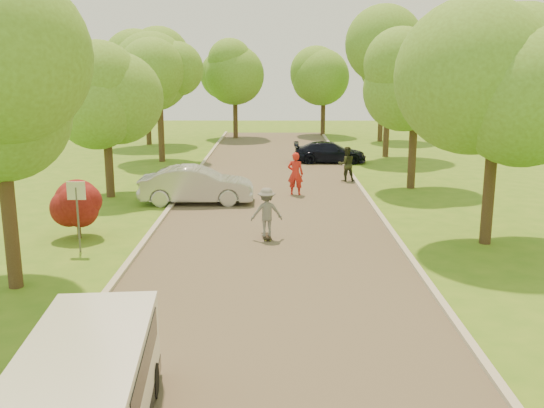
{
  "coord_description": "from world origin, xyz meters",
  "views": [
    {
      "loc": [
        0.11,
        -13.57,
        5.49
      ],
      "look_at": [
        0.02,
        4.88,
        1.3
      ],
      "focal_mm": 40.0,
      "sensor_mm": 36.0,
      "label": 1
    }
  ],
  "objects_px": {
    "minivan": "(85,396)",
    "person_striped": "(295,174)",
    "silver_sedan": "(197,185)",
    "street_sign": "(77,202)",
    "longboard": "(267,236)",
    "person_olive": "(346,164)",
    "dark_sedan": "(330,152)",
    "skateboarder": "(267,212)"
  },
  "relations": [
    {
      "from": "street_sign",
      "to": "person_olive",
      "type": "bearing_deg",
      "value": 51.17
    },
    {
      "from": "silver_sedan",
      "to": "person_striped",
      "type": "bearing_deg",
      "value": -69.33
    },
    {
      "from": "silver_sedan",
      "to": "skateboarder",
      "type": "distance_m",
      "value": 6.05
    },
    {
      "from": "minivan",
      "to": "skateboarder",
      "type": "height_order",
      "value": "skateboarder"
    },
    {
      "from": "person_striped",
      "to": "skateboarder",
      "type": "bearing_deg",
      "value": 91.58
    },
    {
      "from": "street_sign",
      "to": "skateboarder",
      "type": "xyz_separation_m",
      "value": [
        5.64,
        1.45,
        -0.66
      ]
    },
    {
      "from": "minivan",
      "to": "person_striped",
      "type": "relative_size",
      "value": 2.41
    },
    {
      "from": "longboard",
      "to": "person_olive",
      "type": "relative_size",
      "value": 0.5
    },
    {
      "from": "person_olive",
      "to": "longboard",
      "type": "bearing_deg",
      "value": 59.67
    },
    {
      "from": "silver_sedan",
      "to": "longboard",
      "type": "bearing_deg",
      "value": -152.48
    },
    {
      "from": "silver_sedan",
      "to": "longboard",
      "type": "xyz_separation_m",
      "value": [
        2.94,
        -5.28,
        -0.67
      ]
    },
    {
      "from": "minivan",
      "to": "skateboarder",
      "type": "distance_m",
      "value": 11.43
    },
    {
      "from": "silver_sedan",
      "to": "person_olive",
      "type": "xyz_separation_m",
      "value": [
        6.69,
        4.93,
        0.09
      ]
    },
    {
      "from": "longboard",
      "to": "skateboarder",
      "type": "distance_m",
      "value": 0.81
    },
    {
      "from": "minivan",
      "to": "person_striped",
      "type": "height_order",
      "value": "person_striped"
    },
    {
      "from": "silver_sedan",
      "to": "longboard",
      "type": "height_order",
      "value": "silver_sedan"
    },
    {
      "from": "street_sign",
      "to": "silver_sedan",
      "type": "relative_size",
      "value": 0.47
    },
    {
      "from": "person_olive",
      "to": "dark_sedan",
      "type": "bearing_deg",
      "value": -97.36
    },
    {
      "from": "dark_sedan",
      "to": "person_striped",
      "type": "bearing_deg",
      "value": 167.36
    },
    {
      "from": "dark_sedan",
      "to": "silver_sedan",
      "type": "bearing_deg",
      "value": 150.93
    },
    {
      "from": "minivan",
      "to": "person_striped",
      "type": "bearing_deg",
      "value": 73.49
    },
    {
      "from": "minivan",
      "to": "silver_sedan",
      "type": "height_order",
      "value": "minivan"
    },
    {
      "from": "minivan",
      "to": "person_olive",
      "type": "relative_size",
      "value": 2.66
    },
    {
      "from": "minivan",
      "to": "person_olive",
      "type": "distance_m",
      "value": 22.26
    },
    {
      "from": "dark_sedan",
      "to": "street_sign",
      "type": "bearing_deg",
      "value": 154.09
    },
    {
      "from": "minivan",
      "to": "silver_sedan",
      "type": "relative_size",
      "value": 0.98
    },
    {
      "from": "silver_sedan",
      "to": "person_striped",
      "type": "height_order",
      "value": "person_striped"
    },
    {
      "from": "longboard",
      "to": "person_striped",
      "type": "relative_size",
      "value": 0.45
    },
    {
      "from": "minivan",
      "to": "skateboarder",
      "type": "bearing_deg",
      "value": 72.36
    },
    {
      "from": "dark_sedan",
      "to": "person_olive",
      "type": "xyz_separation_m",
      "value": [
        0.29,
        -5.93,
        0.24
      ]
    },
    {
      "from": "street_sign",
      "to": "skateboarder",
      "type": "distance_m",
      "value": 5.86
    },
    {
      "from": "minivan",
      "to": "longboard",
      "type": "height_order",
      "value": "minivan"
    },
    {
      "from": "longboard",
      "to": "person_striped",
      "type": "height_order",
      "value": "person_striped"
    },
    {
      "from": "minivan",
      "to": "dark_sedan",
      "type": "relative_size",
      "value": 1.08
    },
    {
      "from": "longboard",
      "to": "minivan",
      "type": "bearing_deg",
      "value": 68.27
    },
    {
      "from": "street_sign",
      "to": "person_striped",
      "type": "distance_m",
      "value": 10.83
    },
    {
      "from": "street_sign",
      "to": "dark_sedan",
      "type": "distance_m",
      "value": 19.83
    },
    {
      "from": "street_sign",
      "to": "longboard",
      "type": "xyz_separation_m",
      "value": [
        5.64,
        1.45,
        -1.47
      ]
    },
    {
      "from": "street_sign",
      "to": "longboard",
      "type": "distance_m",
      "value": 6.01
    },
    {
      "from": "silver_sedan",
      "to": "minivan",
      "type": "bearing_deg",
      "value": -179.87
    },
    {
      "from": "street_sign",
      "to": "longboard",
      "type": "relative_size",
      "value": 2.57
    },
    {
      "from": "silver_sedan",
      "to": "dark_sedan",
      "type": "xyz_separation_m",
      "value": [
        6.4,
        10.86,
        -0.15
      ]
    }
  ]
}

